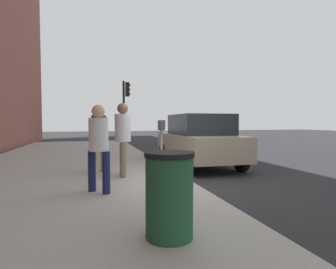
% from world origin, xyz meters
% --- Properties ---
extents(ground_plane, '(80.00, 80.00, 0.00)m').
position_xyz_m(ground_plane, '(0.00, 0.00, 0.00)').
color(ground_plane, '#232326').
rests_on(ground_plane, ground).
extents(sidewalk_slab, '(28.00, 6.00, 0.15)m').
position_xyz_m(sidewalk_slab, '(0.00, 3.00, 0.07)').
color(sidewalk_slab, gray).
rests_on(sidewalk_slab, ground_plane).
extents(parking_meter, '(0.36, 0.12, 1.41)m').
position_xyz_m(parking_meter, '(0.51, 0.46, 1.17)').
color(parking_meter, gray).
rests_on(parking_meter, sidewalk_slab).
extents(pedestrian_at_meter, '(0.55, 0.40, 1.83)m').
position_xyz_m(pedestrian_at_meter, '(0.55, 1.45, 1.24)').
color(pedestrian_at_meter, '#726656').
rests_on(pedestrian_at_meter, sidewalk_slab).
extents(pedestrian_bystander, '(0.41, 0.41, 1.69)m').
position_xyz_m(pedestrian_bystander, '(-0.93, 2.07, 1.13)').
color(pedestrian_bystander, '#191E4C').
rests_on(pedestrian_bystander, sidewalk_slab).
extents(parking_officer, '(0.49, 0.39, 1.81)m').
position_xyz_m(parking_officer, '(1.15, 2.02, 1.22)').
color(parking_officer, tan).
rests_on(parking_officer, sidewalk_slab).
extents(parked_sedan_near, '(4.43, 2.02, 1.77)m').
position_xyz_m(parked_sedan_near, '(2.43, -1.35, 0.89)').
color(parked_sedan_near, gray).
rests_on(parked_sedan_near, ground_plane).
extents(traffic_signal, '(0.24, 0.44, 3.60)m').
position_xyz_m(traffic_signal, '(8.58, 0.43, 2.58)').
color(traffic_signal, black).
rests_on(traffic_signal, sidewalk_slab).
extents(trash_bin, '(0.59, 0.59, 1.01)m').
position_xyz_m(trash_bin, '(-3.25, 1.32, 0.66)').
color(trash_bin, '#1E4C2D').
rests_on(trash_bin, sidewalk_slab).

